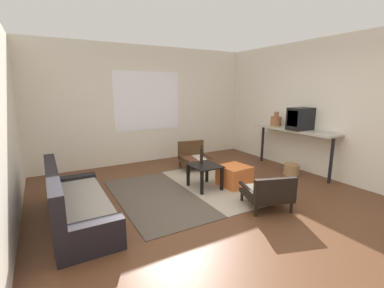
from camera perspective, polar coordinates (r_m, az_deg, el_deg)
ground_plane at (r=4.12m, az=6.34°, el=-13.30°), size 7.80×7.80×0.00m
far_wall_with_window at (r=6.46m, az=-9.68°, el=8.25°), size 5.60×0.13×2.70m
side_wall_right at (r=5.90m, az=26.40°, el=6.83°), size 0.12×6.60×2.70m
area_rug at (r=4.69m, az=-0.88°, el=-9.90°), size 2.38×2.28×0.01m
couch at (r=3.91m, az=-23.92°, el=-12.05°), size 0.71×1.89×0.76m
coffee_table at (r=4.69m, az=2.72°, el=-5.62°), size 0.48×0.55×0.43m
armchair_by_window at (r=5.87m, az=0.30°, el=-2.71°), size 0.70×0.68×0.59m
armchair_striped_foreground at (r=4.09m, az=16.06°, el=-9.97°), size 0.79×0.78×0.54m
ottoman_orange at (r=4.90m, az=9.06°, el=-6.81°), size 0.53×0.53×0.38m
console_shelf at (r=5.97m, az=21.01°, el=2.21°), size 0.45×1.88×0.91m
crt_television at (r=5.84m, az=22.28°, el=5.04°), size 0.50×0.33×0.45m
clay_vase at (r=6.27m, az=17.58°, el=4.81°), size 0.23×0.23×0.31m
glass_bottle at (r=4.77m, az=2.05°, el=-2.43°), size 0.06×0.06×0.32m
wicker_basket at (r=5.84m, az=20.56°, el=-5.14°), size 0.31×0.31×0.22m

